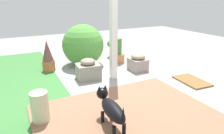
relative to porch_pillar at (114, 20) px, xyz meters
The scene contains 12 objects.
ground_plane 1.21m from the porch_pillar, behind, with size 12.00×12.00×0.00m, color gray.
brick_path 1.81m from the porch_pillar, 160.23° to the left, with size 1.80×2.40×0.02m, color #90644A.
porch_pillar is the anchor object (origin of this frame).
stone_planter_nearest 1.18m from the porch_pillar, 78.02° to the right, with size 0.37×0.34×0.39m.
stone_planter_mid 1.08m from the porch_pillar, 69.47° to the left, with size 0.40×0.47×0.42m.
round_shrub 1.28m from the porch_pillar, 12.95° to the left, with size 0.96×0.96×0.96m, color #50973D.
terracotta_pot_spiky 1.68m from the porch_pillar, 47.14° to the left, with size 0.27×0.27×0.68m.
terracotta_pot_broad 1.77m from the porch_pillar, 28.10° to the right, with size 0.38×0.38×0.47m.
terracotta_pot_tall 1.39m from the porch_pillar, 33.67° to the right, with size 0.32×0.32×0.60m.
dog 1.86m from the porch_pillar, 151.56° to the left, with size 0.67×0.20×0.46m.
ceramic_urn 2.02m from the porch_pillar, 120.83° to the left, with size 0.22×0.22×0.42m, color beige.
doormat 1.89m from the porch_pillar, 124.80° to the right, with size 0.66×0.42×0.03m, color brown.
Camera 1 is at (-2.97, 1.76, 1.54)m, focal length 32.47 mm.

